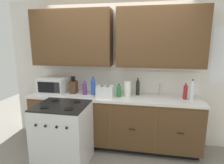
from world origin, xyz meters
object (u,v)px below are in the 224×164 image
(knife_block, at_px, (74,87))
(bottle_violet, at_px, (85,88))
(bottle_clear, at_px, (192,90))
(bottle_red, at_px, (185,91))
(bottle_green, at_px, (119,91))
(stove_range, at_px, (63,134))
(bottle_blue, at_px, (93,86))
(bottle_dark, at_px, (138,87))
(paper_towel_roll, at_px, (127,89))
(microwave, at_px, (53,85))
(toaster, at_px, (105,92))

(knife_block, distance_m, bottle_violet, 0.23)
(bottle_clear, height_order, bottle_red, bottle_clear)
(bottle_green, bearing_deg, bottle_red, 3.00)
(stove_range, relative_size, bottle_blue, 3.02)
(bottle_violet, distance_m, bottle_red, 1.69)
(bottle_dark, relative_size, bottle_red, 1.13)
(knife_block, bearing_deg, bottle_green, -5.55)
(stove_range, relative_size, bottle_green, 4.30)
(paper_towel_roll, bearing_deg, knife_block, 178.16)
(microwave, xyz_separation_m, knife_block, (0.38, 0.04, -0.02))
(knife_block, xyz_separation_m, bottle_dark, (1.15, 0.09, 0.03))
(bottle_dark, bearing_deg, bottle_green, -151.23)
(stove_range, xyz_separation_m, paper_towel_roll, (0.90, 0.65, 0.59))
(bottle_red, bearing_deg, microwave, -179.67)
(stove_range, xyz_separation_m, bottle_dark, (1.07, 0.77, 0.61))
(knife_block, bearing_deg, bottle_blue, -3.75)
(toaster, height_order, bottle_clear, bottle_clear)
(knife_block, distance_m, bottle_green, 0.84)
(toaster, bearing_deg, bottle_blue, 152.27)
(stove_range, bearing_deg, bottle_violet, 77.09)
(stove_range, bearing_deg, microwave, 125.68)
(microwave, bearing_deg, bottle_green, -2.03)
(stove_range, relative_size, bottle_clear, 2.83)
(stove_range, bearing_deg, bottle_blue, 65.84)
(microwave, xyz_separation_m, paper_towel_roll, (1.36, 0.01, -0.01))
(toaster, xyz_separation_m, paper_towel_roll, (0.37, 0.12, 0.03))
(microwave, height_order, toaster, microwave)
(microwave, xyz_separation_m, bottle_clear, (2.39, -0.01, 0.02))
(knife_block, bearing_deg, bottle_violet, -11.72)
(bottle_clear, bearing_deg, bottle_green, -178.42)
(microwave, distance_m, paper_towel_roll, 1.36)
(microwave, distance_m, bottle_dark, 1.53)
(microwave, bearing_deg, bottle_violet, -0.80)
(bottle_green, xyz_separation_m, bottle_red, (1.08, 0.06, 0.02))
(toaster, xyz_separation_m, bottle_red, (1.30, 0.13, 0.03))
(microwave, distance_m, bottle_red, 2.29)
(bottle_blue, bearing_deg, bottle_violet, -171.51)
(stove_range, height_order, microwave, microwave)
(stove_range, xyz_separation_m, microwave, (-0.46, 0.64, 0.60))
(microwave, height_order, bottle_dark, bottle_dark)
(stove_range, relative_size, bottle_dark, 3.18)
(microwave, relative_size, bottle_dark, 1.61)
(knife_block, bearing_deg, bottle_red, -0.75)
(paper_towel_roll, relative_size, bottle_blue, 0.83)
(toaster, distance_m, paper_towel_roll, 0.39)
(toaster, xyz_separation_m, bottle_clear, (1.40, 0.10, 0.07))
(bottle_green, xyz_separation_m, bottle_violet, (-0.61, 0.03, 0.01))
(bottle_red, bearing_deg, bottle_clear, -14.23)
(microwave, relative_size, bottle_red, 1.81)
(microwave, relative_size, bottle_clear, 1.43)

